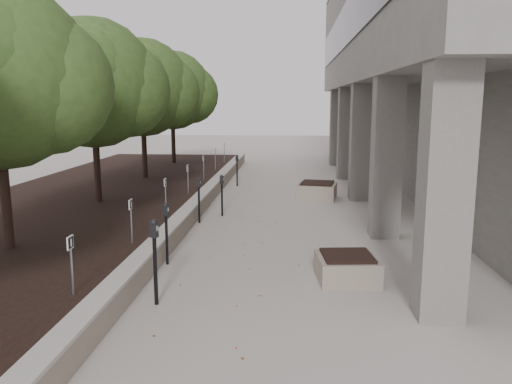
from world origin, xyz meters
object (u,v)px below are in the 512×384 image
(parking_meter_1, at_px, (155,262))
(parking_meter_2, at_px, (167,234))
(parking_meter_5, at_px, (237,170))
(parking_meter_3, at_px, (199,200))
(crabapple_tree_5, at_px, (172,107))
(planter_front, at_px, (347,267))
(crabapple_tree_4, at_px, (143,109))
(crabapple_tree_3, at_px, (94,111))
(parking_meter_4, at_px, (222,195))
(planter_back, at_px, (317,190))

(parking_meter_1, xyz_separation_m, parking_meter_2, (-0.34, 2.16, -0.08))
(parking_meter_5, bearing_deg, parking_meter_3, -80.84)
(crabapple_tree_5, xyz_separation_m, parking_meter_1, (3.59, -16.83, -2.38))
(crabapple_tree_5, height_order, planter_front, crabapple_tree_5)
(parking_meter_2, distance_m, planter_front, 3.78)
(crabapple_tree_4, bearing_deg, parking_meter_2, -71.43)
(crabapple_tree_3, xyz_separation_m, parking_meter_2, (3.25, -4.67, -2.46))
(parking_meter_4, xyz_separation_m, planter_front, (3.16, -5.43, -0.37))
(parking_meter_1, height_order, parking_meter_3, parking_meter_1)
(parking_meter_4, xyz_separation_m, planter_back, (2.97, 2.98, -0.33))
(crabapple_tree_3, bearing_deg, parking_meter_1, -62.29)
(crabapple_tree_4, height_order, parking_meter_3, crabapple_tree_4)
(parking_meter_3, bearing_deg, parking_meter_4, 69.00)
(parking_meter_2, height_order, planter_front, parking_meter_2)
(parking_meter_1, bearing_deg, parking_meter_4, 103.81)
(crabapple_tree_4, xyz_separation_m, crabapple_tree_5, (0.00, 5.00, 0.00))
(crabapple_tree_4, distance_m, parking_meter_3, 7.18)
(planter_back, bearing_deg, crabapple_tree_4, 163.51)
(parking_meter_2, xyz_separation_m, planter_back, (3.49, 7.68, -0.36))
(crabapple_tree_5, relative_size, parking_meter_4, 4.33)
(parking_meter_4, height_order, parking_meter_5, parking_meter_5)
(crabapple_tree_3, xyz_separation_m, planter_front, (6.93, -5.41, -2.86))
(parking_meter_1, xyz_separation_m, planter_back, (3.16, 9.84, -0.44))
(planter_front, bearing_deg, crabapple_tree_4, 123.68)
(parking_meter_4, distance_m, parking_meter_5, 5.53)
(crabapple_tree_5, xyz_separation_m, planter_front, (6.93, -15.41, -2.86))
(parking_meter_1, height_order, parking_meter_2, parking_meter_1)
(parking_meter_3, distance_m, parking_meter_4, 1.07)
(parking_meter_4, relative_size, planter_back, 0.98)
(planter_front, relative_size, planter_back, 0.87)
(planter_back, bearing_deg, parking_meter_3, -131.76)
(parking_meter_3, height_order, parking_meter_4, parking_meter_3)
(crabapple_tree_3, bearing_deg, parking_meter_4, 0.40)
(crabapple_tree_4, xyz_separation_m, parking_meter_1, (3.59, -11.83, -2.38))
(crabapple_tree_3, distance_m, parking_meter_4, 4.52)
(parking_meter_4, distance_m, planter_front, 6.30)
(crabapple_tree_4, bearing_deg, parking_meter_1, -73.13)
(parking_meter_5, bearing_deg, planter_front, -60.68)
(parking_meter_5, xyz_separation_m, planter_front, (3.30, -10.96, -0.38))
(crabapple_tree_4, bearing_deg, planter_back, -16.49)
(crabapple_tree_5, relative_size, parking_meter_5, 4.23)
(parking_meter_1, xyz_separation_m, planter_front, (3.35, 1.43, -0.48))
(crabapple_tree_4, bearing_deg, planter_front, -56.32)
(parking_meter_1, bearing_deg, crabapple_tree_3, 133.07)
(parking_meter_3, bearing_deg, planter_back, 56.52)
(parking_meter_2, distance_m, planter_back, 8.44)
(parking_meter_2, height_order, planter_back, parking_meter_2)
(parking_meter_2, distance_m, parking_meter_3, 3.77)
(parking_meter_3, xyz_separation_m, parking_meter_5, (0.38, 6.46, -0.01))
(crabapple_tree_4, bearing_deg, crabapple_tree_3, -90.00)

